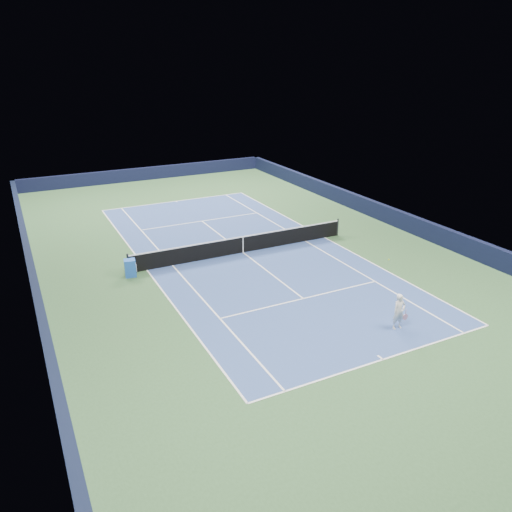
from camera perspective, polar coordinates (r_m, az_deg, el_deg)
name	(u,v)px	position (r m, az deg, el deg)	size (l,w,h in m)	color
ground	(243,253)	(27.98, -1.49, 0.39)	(40.00, 40.00, 0.00)	#2D502C
wall_far	(147,174)	(45.81, -12.33, 9.20)	(22.00, 0.35, 1.10)	black
wall_right	(394,217)	(33.60, 15.47, 4.31)	(0.35, 40.00, 1.10)	black
wall_left	(33,280)	(25.48, -24.09, -2.52)	(0.35, 40.00, 1.10)	black
court_surface	(243,253)	(27.98, -1.49, 0.40)	(10.97, 23.77, 0.01)	navy
baseline_far	(176,201)	(38.52, -9.14, 6.21)	(10.97, 0.08, 0.00)	white
baseline_near	(383,359)	(19.08, 14.32, -11.39)	(10.97, 0.08, 0.00)	white
sideline_doubles_right	(325,238)	(30.57, 7.84, 2.11)	(0.08, 23.77, 0.00)	white
sideline_doubles_left	(147,270)	(26.29, -12.36, -1.58)	(0.08, 23.77, 0.00)	white
sideline_singles_right	(305,241)	(29.85, 5.67, 1.72)	(0.08, 23.77, 0.00)	white
sideline_singles_left	(173,265)	(26.62, -9.52, -1.06)	(0.08, 23.77, 0.00)	white
service_line_far	(202,221)	(33.54, -6.20, 4.00)	(8.23, 0.08, 0.00)	white
service_line_near	(303,299)	(22.85, 5.43, -4.86)	(8.23, 0.08, 0.00)	white
center_service_line	(243,252)	(27.98, -1.49, 0.41)	(0.08, 12.80, 0.00)	white
center_mark_far	(177,202)	(38.38, -9.07, 6.16)	(0.08, 0.30, 0.00)	white
center_mark_near	(380,357)	(19.18, 14.02, -11.18)	(0.08, 0.30, 0.00)	white
tennis_net	(243,244)	(27.80, -1.50, 1.36)	(12.90, 0.10, 1.07)	black
sponsor_cube	(130,268)	(25.61, -14.17, -1.34)	(0.63, 0.58, 0.89)	blue
tennis_player	(399,312)	(20.87, 16.03, -6.12)	(0.74, 1.23, 2.65)	white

